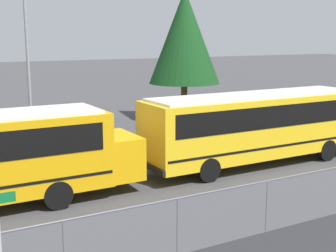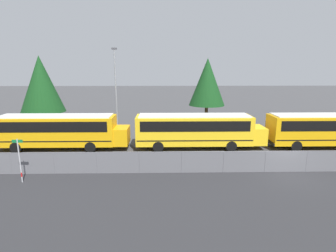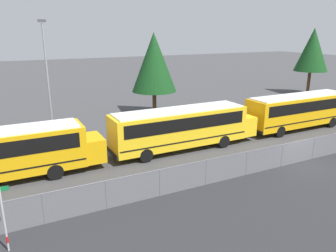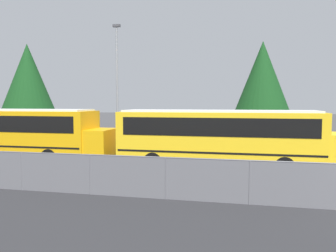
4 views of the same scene
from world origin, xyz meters
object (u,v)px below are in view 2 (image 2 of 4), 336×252
(street_sign, at_px, (20,160))
(light_pole, at_px, (116,88))
(school_bus_1, at_px, (60,129))
(tree_2, at_px, (207,82))
(school_bus_3, at_px, (329,128))
(tree_0, at_px, (41,84))
(school_bus_2, at_px, (196,129))

(street_sign, bearing_deg, light_pole, 74.57)
(school_bus_1, height_order, tree_2, tree_2)
(school_bus_3, xyz_separation_m, tree_0, (-31.23, 9.45, 3.65))
(school_bus_1, xyz_separation_m, tree_0, (-5.58, 9.40, 3.65))
(school_bus_2, xyz_separation_m, tree_0, (-18.48, 9.39, 3.65))
(street_sign, distance_m, light_pole, 15.46)
(street_sign, bearing_deg, school_bus_1, 91.47)
(light_pole, relative_size, tree_0, 1.08)
(school_bus_3, bearing_deg, tree_2, 131.08)
(school_bus_3, bearing_deg, light_pole, 161.93)
(light_pole, bearing_deg, street_sign, -105.43)
(school_bus_2, distance_m, street_sign, 14.77)
(street_sign, relative_size, tree_0, 0.33)
(school_bus_1, xyz_separation_m, school_bus_3, (25.64, -0.05, 0.00))
(school_bus_1, distance_m, tree_0, 11.52)
(tree_2, bearing_deg, school_bus_1, -144.14)
(school_bus_1, xyz_separation_m, tree_2, (15.70, 11.35, 3.79))
(street_sign, distance_m, tree_0, 18.32)
(school_bus_3, height_order, light_pole, light_pole)
(school_bus_3, bearing_deg, school_bus_1, 179.88)
(school_bus_2, xyz_separation_m, street_sign, (-12.70, -7.53, -0.33))
(school_bus_2, bearing_deg, school_bus_1, -179.97)
(school_bus_1, height_order, light_pole, light_pole)
(school_bus_1, xyz_separation_m, street_sign, (0.19, -7.52, -0.33))
(tree_0, bearing_deg, light_pole, -14.08)
(light_pole, relative_size, tree_2, 1.11)
(school_bus_2, bearing_deg, light_pole, 141.45)
(tree_0, height_order, tree_2, tree_0)
(street_sign, relative_size, light_pole, 0.31)
(school_bus_3, height_order, tree_0, tree_0)
(school_bus_2, relative_size, light_pole, 1.25)
(tree_0, bearing_deg, school_bus_2, -26.93)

